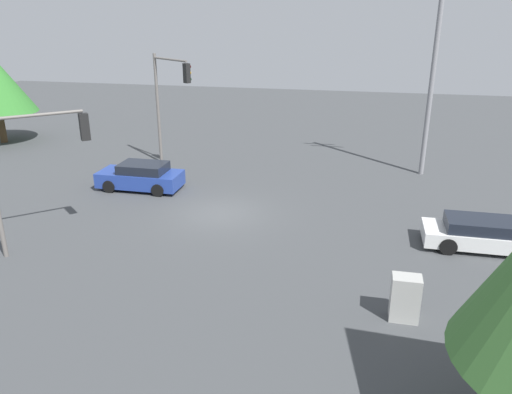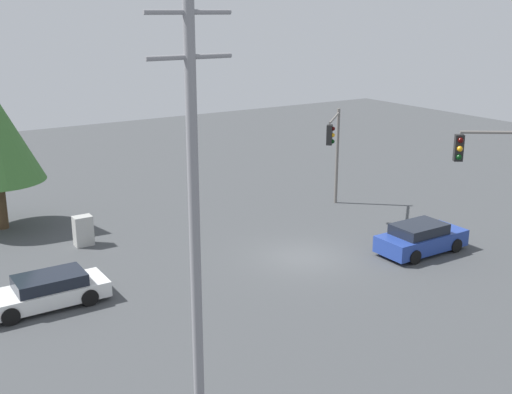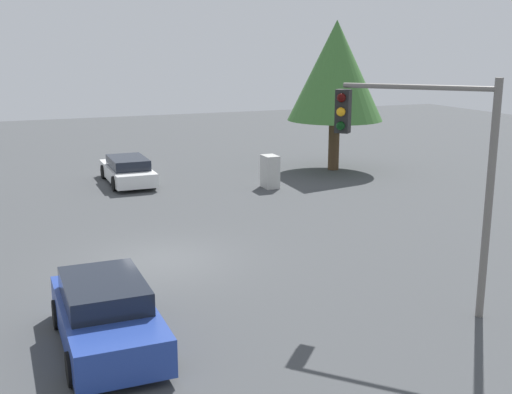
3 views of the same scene
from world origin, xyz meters
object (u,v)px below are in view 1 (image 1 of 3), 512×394
at_px(traffic_signal_cross, 33,155).
at_px(electrical_cabinet, 405,298).
at_px(traffic_signal_main, 169,92).
at_px(sedan_blue, 141,176).
at_px(sedan_white, 483,234).

bearing_deg(traffic_signal_cross, electrical_cabinet, -51.49).
distance_m(traffic_signal_main, electrical_cabinet, 19.14).
bearing_deg(sedan_blue, traffic_signal_cross, 174.46).
bearing_deg(traffic_signal_main, electrical_cabinet, -11.47).
relative_size(sedan_blue, traffic_signal_cross, 0.78).
xyz_separation_m(traffic_signal_main, electrical_cabinet, (12.85, -13.68, -3.75)).
height_order(sedan_blue, sedan_white, sedan_blue).
relative_size(sedan_blue, traffic_signal_main, 0.66).
bearing_deg(electrical_cabinet, traffic_signal_main, 133.22).
distance_m(traffic_signal_main, traffic_signal_cross, 11.65).
xyz_separation_m(traffic_signal_main, traffic_signal_cross, (-0.83, -11.60, -0.65)).
bearing_deg(electrical_cabinet, traffic_signal_cross, 171.37).
relative_size(sedan_blue, sedan_white, 0.93).
distance_m(sedan_white, traffic_signal_main, 18.44).
bearing_deg(sedan_blue, electrical_cabinet, -126.04).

